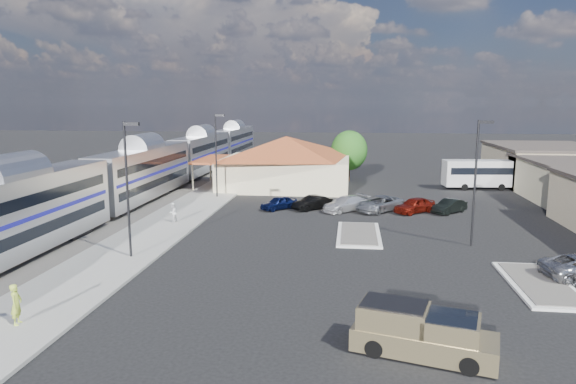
# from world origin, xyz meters

# --- Properties ---
(ground) EXTENTS (280.00, 280.00, 0.00)m
(ground) POSITION_xyz_m (0.00, 0.00, 0.00)
(ground) COLOR black
(ground) RESTS_ON ground
(railbed) EXTENTS (16.00, 100.00, 0.12)m
(railbed) POSITION_xyz_m (-21.00, 8.00, 0.06)
(railbed) COLOR #4C4944
(railbed) RESTS_ON ground
(platform) EXTENTS (5.50, 92.00, 0.18)m
(platform) POSITION_xyz_m (-12.00, 6.00, 0.09)
(platform) COLOR gray
(platform) RESTS_ON ground
(passenger_train) EXTENTS (3.00, 104.00, 5.55)m
(passenger_train) POSITION_xyz_m (-18.00, 13.36, 2.87)
(passenger_train) COLOR silver
(passenger_train) RESTS_ON ground
(freight_cars) EXTENTS (2.80, 46.00, 4.00)m
(freight_cars) POSITION_xyz_m (-24.00, 6.84, 1.93)
(freight_cars) COLOR black
(freight_cars) RESTS_ON ground
(station_depot) EXTENTS (18.35, 12.24, 6.20)m
(station_depot) POSITION_xyz_m (-4.56, 24.00, 3.13)
(station_depot) COLOR beige
(station_depot) RESTS_ON ground
(traffic_island_south) EXTENTS (3.30, 7.50, 0.21)m
(traffic_island_south) POSITION_xyz_m (4.00, 2.00, 0.10)
(traffic_island_south) COLOR silver
(traffic_island_south) RESTS_ON ground
(traffic_island_north) EXTENTS (3.30, 7.50, 0.21)m
(traffic_island_north) POSITION_xyz_m (14.00, -8.00, 0.10)
(traffic_island_north) COLOR silver
(traffic_island_north) RESTS_ON ground
(lamp_plat_s) EXTENTS (1.08, 0.25, 9.00)m
(lamp_plat_s) POSITION_xyz_m (-10.90, -6.00, 5.34)
(lamp_plat_s) COLOR black
(lamp_plat_s) RESTS_ON ground
(lamp_plat_n) EXTENTS (1.08, 0.25, 9.00)m
(lamp_plat_n) POSITION_xyz_m (-10.90, 16.00, 5.34)
(lamp_plat_n) COLOR black
(lamp_plat_n) RESTS_ON ground
(lamp_lot) EXTENTS (1.08, 0.25, 9.00)m
(lamp_lot) POSITION_xyz_m (12.10, 0.00, 5.34)
(lamp_lot) COLOR black
(lamp_lot) RESTS_ON ground
(tree_depot) EXTENTS (4.71, 4.71, 6.63)m
(tree_depot) POSITION_xyz_m (3.00, 30.00, 4.02)
(tree_depot) COLOR #382314
(tree_depot) RESTS_ON ground
(pickup_truck) EXTENTS (6.05, 3.52, 1.97)m
(pickup_truck) POSITION_xyz_m (6.39, -17.02, 0.93)
(pickup_truck) COLOR #93835A
(pickup_truck) RESTS_ON ground
(coach_bus) EXTENTS (10.94, 3.53, 3.45)m
(coach_bus) POSITION_xyz_m (19.62, 25.65, 1.99)
(coach_bus) COLOR white
(coach_bus) RESTS_ON ground
(person_a) EXTENTS (0.59, 0.78, 1.90)m
(person_a) POSITION_xyz_m (-11.70, -16.66, 1.13)
(person_a) COLOR #AFC83E
(person_a) RESTS_ON platform
(person_b) EXTENTS (0.79, 0.93, 1.67)m
(person_b) POSITION_xyz_m (-11.60, 3.80, 1.01)
(person_b) COLOR white
(person_b) RESTS_ON platform
(parked_car_a) EXTENTS (3.75, 3.71, 1.28)m
(parked_car_a) POSITION_xyz_m (-3.54, 10.92, 0.64)
(parked_car_a) COLOR #0D1641
(parked_car_a) RESTS_ON ground
(parked_car_b) EXTENTS (3.95, 3.82, 1.34)m
(parked_car_b) POSITION_xyz_m (-0.34, 11.22, 0.67)
(parked_car_b) COLOR black
(parked_car_b) RESTS_ON ground
(parked_car_c) EXTENTS (4.98, 4.80, 1.43)m
(parked_car_c) POSITION_xyz_m (2.86, 10.92, 0.71)
(parked_car_c) COLOR silver
(parked_car_c) RESTS_ON ground
(parked_car_d) EXTENTS (5.36, 5.55, 1.47)m
(parked_car_d) POSITION_xyz_m (6.06, 11.22, 0.73)
(parked_car_d) COLOR gray
(parked_car_d) RESTS_ON ground
(parked_car_e) EXTENTS (4.38, 4.11, 1.46)m
(parked_car_e) POSITION_xyz_m (9.26, 10.92, 0.73)
(parked_car_e) COLOR maroon
(parked_car_e) RESTS_ON ground
(parked_car_f) EXTENTS (3.73, 3.83, 1.31)m
(parked_car_f) POSITION_xyz_m (12.46, 11.22, 0.65)
(parked_car_f) COLOR black
(parked_car_f) RESTS_ON ground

